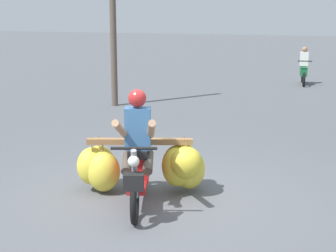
# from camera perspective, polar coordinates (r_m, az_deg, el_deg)

# --- Properties ---
(ground_plane) EXTENTS (120.00, 120.00, 0.00)m
(ground_plane) POSITION_cam_1_polar(r_m,az_deg,el_deg) (6.93, -1.74, -8.69)
(ground_plane) COLOR #56595E
(motorbike_main_loaded) EXTENTS (1.91, 1.96, 1.58)m
(motorbike_main_loaded) POSITION_cam_1_polar(r_m,az_deg,el_deg) (7.05, -3.01, -4.36)
(motorbike_main_loaded) COLOR black
(motorbike_main_loaded) RESTS_ON ground
(motorbike_distant_ahead_left) EXTENTS (0.57, 1.60, 1.40)m
(motorbike_distant_ahead_left) POSITION_cam_1_polar(r_m,az_deg,el_deg) (19.15, 15.36, 6.33)
(motorbike_distant_ahead_left) COLOR black
(motorbike_distant_ahead_left) RESTS_ON ground
(utility_pole) EXTENTS (0.18, 0.18, 5.25)m
(utility_pole) POSITION_cam_1_polar(r_m,az_deg,el_deg) (14.03, -6.39, 12.97)
(utility_pole) COLOR brown
(utility_pole) RESTS_ON ground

